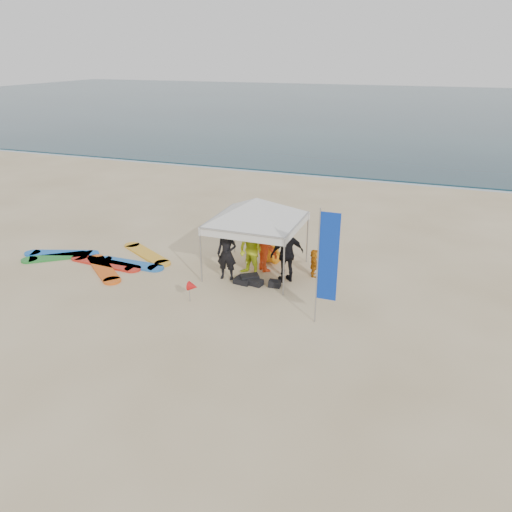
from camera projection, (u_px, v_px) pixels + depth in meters
The scene contains 14 objects.
ground at pixel (196, 332), 12.72m from camera, with size 120.00×120.00×0.00m, color beige.
ocean at pixel (404, 106), 64.74m from camera, with size 160.00×84.00×0.08m, color #0C2633.
shoreline_foam at pixel (339, 177), 28.50m from camera, with size 160.00×1.20×0.01m, color silver.
person_black_a at pixel (227, 254), 15.41m from camera, with size 0.62×0.41×1.69m, color black.
person_yellow at pixel (251, 250), 15.63m from camera, with size 0.83×0.65×1.70m, color #CDE11F.
person_orange_a at pixel (265, 243), 15.97m from camera, with size 1.24×0.71×1.92m, color red.
person_black_b at pixel (287, 254), 15.21m from camera, with size 1.08×0.45×1.84m, color black.
person_orange_b at pixel (272, 237), 16.62m from camera, with size 0.88×0.57×1.79m, color orange.
person_seated at pixel (314, 263), 15.75m from camera, with size 0.83×0.26×0.90m, color #C86F11.
canopy_tent at pixel (257, 198), 15.31m from camera, with size 3.74×3.74×2.82m.
feather_flag at pixel (327, 259), 12.44m from camera, with size 0.53×0.04×3.14m.
marker_pennant at pixel (193, 287), 14.05m from camera, with size 0.28×0.28×0.64m.
gear_pile at pixel (253, 281), 15.36m from camera, with size 1.47×0.71×0.22m.
surfboard_spread at pixel (102, 260), 17.02m from camera, with size 5.01×3.28×0.07m.
Camera 1 is at (5.27, -9.80, 6.64)m, focal length 35.00 mm.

